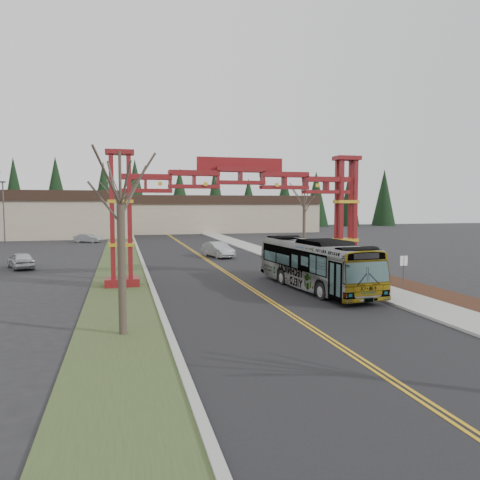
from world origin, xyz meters
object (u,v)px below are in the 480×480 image
object	(u,v)px
parked_car_near_a	(21,260)
bare_tree_median_near	(121,206)
parked_car_far_a	(88,238)
transit_bus	(315,264)
barrel_south	(380,275)
bare_tree_median_mid	(121,199)
gateway_arch	(240,196)
silver_sedan	(218,250)
barrel_mid	(352,267)
street_sign	(404,266)
barrel_north	(346,266)
light_pole_far	(4,207)
retail_building_east	(212,213)
bare_tree_median_far	(121,195)
bare_tree_right_far	(304,204)

from	to	relation	value
parked_car_near_a	bare_tree_median_near	world-z (taller)	bare_tree_median_near
parked_car_far_a	bare_tree_median_near	size ratio (longest dim) A/B	0.50
transit_bus	barrel_south	world-z (taller)	transit_bus
bare_tree_median_near	bare_tree_median_mid	xyz separation A→B (m)	(0.00, 14.59, 0.44)
gateway_arch	bare_tree_median_near	distance (m)	14.20
silver_sedan	barrel_mid	world-z (taller)	silver_sedan
transit_bus	street_sign	bearing A→B (deg)	-25.98
bare_tree_median_mid	bare_tree_median_near	bearing A→B (deg)	-90.00
street_sign	barrel_mid	xyz separation A→B (m)	(0.28, 7.25, -1.04)
bare_tree_median_mid	barrel_north	xyz separation A→B (m)	(17.49, -0.19, -5.36)
bare_tree_median_near	parked_car_far_a	bearing A→B (deg)	95.33
transit_bus	parked_car_near_a	bearing A→B (deg)	138.05
parked_car_near_a	light_pole_far	world-z (taller)	light_pole_far
gateway_arch	street_sign	world-z (taller)	gateway_arch
parked_car_near_a	bare_tree_median_mid	size ratio (longest dim) A/B	0.52
retail_building_east	barrel_south	distance (m)	64.55
bare_tree_median_far	street_sign	xyz separation A→B (m)	(16.97, -25.65, -4.81)
bare_tree_median_near	light_pole_far	world-z (taller)	light_pole_far
retail_building_east	bare_tree_median_near	world-z (taller)	bare_tree_median_near
retail_building_east	barrel_mid	bearing A→B (deg)	-90.71
parked_car_far_a	bare_tree_median_near	bearing A→B (deg)	-149.68
silver_sedan	bare_tree_median_far	world-z (taller)	bare_tree_median_far
gateway_arch	barrel_south	bearing A→B (deg)	-15.03
barrel_north	barrel_south	bearing A→B (deg)	-90.95
bare_tree_median_mid	bare_tree_right_far	bearing A→B (deg)	29.32
parked_car_far_a	barrel_north	distance (m)	41.30
barrel_south	gateway_arch	bearing A→B (deg)	164.97
silver_sedan	barrel_mid	bearing A→B (deg)	-74.58
retail_building_east	parked_car_near_a	distance (m)	57.33
transit_bus	street_sign	world-z (taller)	transit_bus
transit_bus	bare_tree_right_far	world-z (taller)	bare_tree_right_far
light_pole_far	barrel_south	world-z (taller)	light_pole_far
gateway_arch	bare_tree_median_mid	distance (m)	8.50
parked_car_far_a	barrel_south	bearing A→B (deg)	-126.27
bare_tree_right_far	barrel_south	world-z (taller)	bare_tree_right_far
retail_building_east	barrel_south	xyz separation A→B (m)	(-0.60, -64.48, -3.04)
barrel_mid	barrel_north	size ratio (longest dim) A/B	1.27
gateway_arch	bare_tree_median_near	bearing A→B (deg)	-124.32
parked_car_far_a	bare_tree_median_far	bearing A→B (deg)	-140.58
parked_car_near_a	bare_tree_median_near	distance (m)	24.64
gateway_arch	bare_tree_right_far	size ratio (longest dim) A/B	2.44
bare_tree_median_far	barrel_south	distance (m)	28.85
transit_bus	bare_tree_right_far	bearing A→B (deg)	65.05
barrel_mid	bare_tree_median_far	bearing A→B (deg)	133.15
silver_sedan	street_sign	bearing A→B (deg)	-84.30
light_pole_far	barrel_south	bearing A→B (deg)	-51.83
light_pole_far	barrel_north	world-z (taller)	light_pole_far
parked_car_near_a	bare_tree_right_far	world-z (taller)	bare_tree_right_far
barrel_mid	barrel_north	bearing A→B (deg)	80.07
parked_car_far_a	bare_tree_median_far	world-z (taller)	bare_tree_median_far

